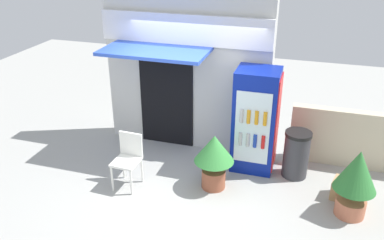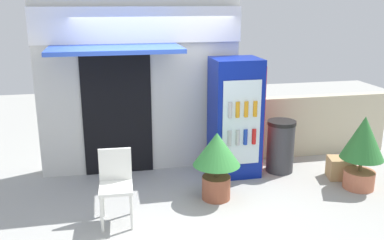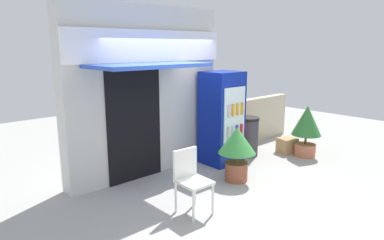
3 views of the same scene
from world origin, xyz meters
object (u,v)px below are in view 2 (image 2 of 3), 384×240
Objects in this scene: potted_plant_curbside at (363,145)px; cardboard_box at (340,168)px; trash_bin at (280,146)px; potted_plant_near_shop at (217,157)px; drink_cooler at (235,117)px; plastic_chair at (116,180)px.

cardboard_box is at bearing 100.38° from potted_plant_curbside.
trash_bin is 2.27× the size of cardboard_box.
potted_plant_curbside is at bearing -79.62° from cardboard_box.
potted_plant_curbside is (2.20, -0.10, 0.05)m from potted_plant_near_shop.
potted_plant_curbside is at bearing -30.06° from drink_cooler.
potted_plant_near_shop reaches higher than cardboard_box.
drink_cooler is 4.96× the size of cardboard_box.
plastic_chair is 2.45× the size of cardboard_box.
trash_bin is at bearing -6.50° from drink_cooler.
trash_bin reaches higher than cardboard_box.
potted_plant_curbside is 1.30× the size of trash_bin.
drink_cooler reaches higher than potted_plant_near_shop.
trash_bin is at bearing 22.07° from plastic_chair.
drink_cooler is at bearing 149.94° from potted_plant_curbside.
trash_bin is at bearing 135.87° from potted_plant_curbside.
potted_plant_near_shop is 2.19m from cardboard_box.
cardboard_box is at bearing 10.02° from plastic_chair.
plastic_chair is at bearing -157.93° from trash_bin.
drink_cooler reaches higher than trash_bin.
drink_cooler is 1.91× the size of potted_plant_near_shop.
potted_plant_near_shop is 0.88× the size of potted_plant_curbside.
potted_plant_curbside is at bearing 3.49° from plastic_chair.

